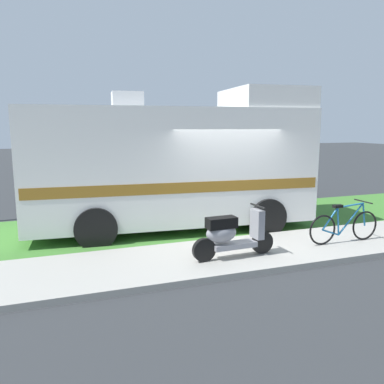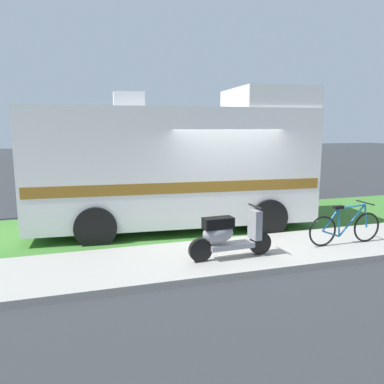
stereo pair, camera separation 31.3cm
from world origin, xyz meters
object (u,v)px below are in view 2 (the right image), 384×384
(motorhome_rv, at_px, (176,163))
(bicycle, at_px, (345,227))
(scooter, at_px, (228,235))
(pickup_truck_near, at_px, (228,168))

(motorhome_rv, distance_m, bicycle, 4.11)
(motorhome_rv, xyz_separation_m, bicycle, (2.93, -2.64, -1.17))
(motorhome_rv, height_order, scooter, motorhome_rv)
(scooter, xyz_separation_m, pickup_truck_near, (3.03, 7.26, 0.39))
(bicycle, bearing_deg, pickup_truck_near, 87.17)
(motorhome_rv, xyz_separation_m, scooter, (0.25, -2.72, -1.08))
(scooter, relative_size, bicycle, 0.97)
(motorhome_rv, relative_size, pickup_truck_near, 1.24)
(bicycle, bearing_deg, scooter, -178.33)
(bicycle, xyz_separation_m, pickup_truck_near, (0.35, 7.18, 0.48))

